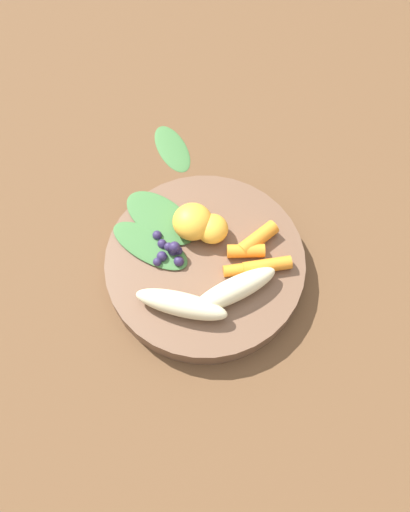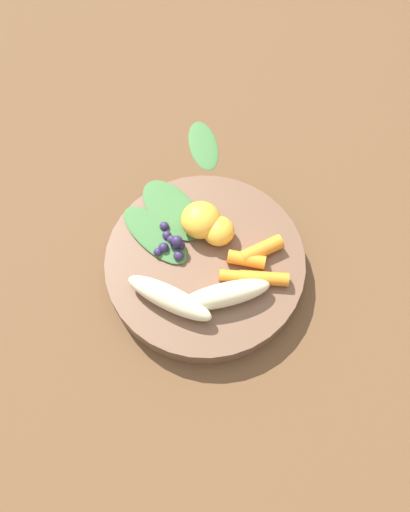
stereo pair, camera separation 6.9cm
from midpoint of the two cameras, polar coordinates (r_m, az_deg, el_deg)
ground_plane at (r=0.72m, az=2.70°, el=-1.71°), size 2.40×2.40×0.00m
bowl at (r=0.71m, az=2.75°, el=-1.19°), size 0.26×0.26×0.03m
banana_peeled_left at (r=0.66m, az=5.03°, el=-4.38°), size 0.03×0.11×0.03m
banana_peeled_right at (r=0.66m, az=-0.77°, el=-4.74°), size 0.10×0.11×0.03m
orange_segment_near at (r=0.70m, az=2.36°, el=3.51°), size 0.05×0.05×0.04m
orange_segment_far at (r=0.70m, az=4.23°, el=2.35°), size 0.04×0.04×0.03m
carrot_front at (r=0.68m, az=6.59°, el=-2.46°), size 0.03×0.05×0.02m
carrot_mid_left at (r=0.68m, az=9.05°, el=-2.62°), size 0.04×0.06×0.02m
carrot_mid_right at (r=0.69m, az=7.20°, el=-0.66°), size 0.04×0.05×0.02m
carrot_rear at (r=0.70m, az=8.73°, el=0.36°), size 0.03×0.06×0.02m
blueberry_pile at (r=0.70m, az=-0.72°, el=1.11°), size 0.06×0.04×0.03m
kale_leaf_left at (r=0.73m, az=-0.78°, el=4.59°), size 0.12×0.10×0.01m
kale_leaf_right at (r=0.71m, az=-2.51°, el=1.96°), size 0.12×0.10×0.01m
kale_leaf_stray at (r=0.83m, az=2.24°, el=11.36°), size 0.09×0.05×0.01m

